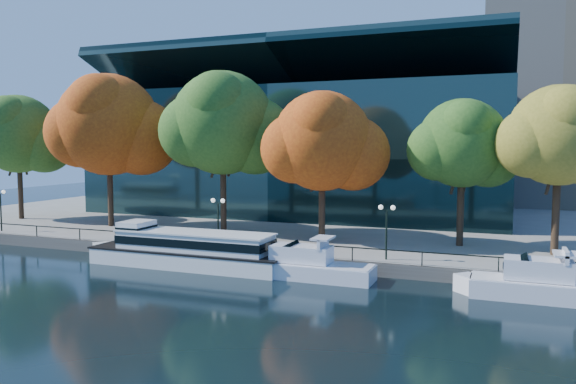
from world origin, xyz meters
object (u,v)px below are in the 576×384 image
at_px(tree_1, 110,127).
at_px(cruiser_far, 538,283).
at_px(cruiser_near, 302,265).
at_px(lamp_1, 218,211).
at_px(tour_boat, 184,248).
at_px(tree_2, 224,125).
at_px(tree_0, 19,136).
at_px(tree_5, 561,137).
at_px(lamp_2, 387,219).
at_px(tree_4, 464,145).
at_px(lamp_0, 0,201).
at_px(tree_3, 324,143).

bearing_deg(tree_1, cruiser_far, -14.60).
xyz_separation_m(cruiser_near, lamp_1, (-8.73, 3.75, 3.04)).
xyz_separation_m(tour_boat, tree_2, (-1.54, 9.86, 9.84)).
height_order(tree_0, tree_5, tree_0).
xyz_separation_m(lamp_1, lamp_2, (13.95, 0.00, 0.00)).
bearing_deg(tree_0, cruiser_far, -12.10).
bearing_deg(cruiser_far, tree_1, 165.40).
bearing_deg(tree_4, tree_2, -176.19).
bearing_deg(tree_1, lamp_0, -140.25).
xyz_separation_m(tree_1, tree_5, (41.83, -0.25, -1.31)).
bearing_deg(lamp_2, tree_4, 58.88).
xyz_separation_m(tree_5, lamp_0, (-49.82, -6.40, -5.98)).
xyz_separation_m(cruiser_near, tree_3, (-1.26, 8.87, 8.62)).
height_order(tour_boat, cruiser_far, tour_boat).
bearing_deg(cruiser_far, lamp_0, 175.49).
bearing_deg(cruiser_near, tree_4, 49.37).
xyz_separation_m(cruiser_near, lamp_0, (-32.78, 3.75, 3.04)).
distance_m(tree_0, tree_1, 13.53).
height_order(cruiser_near, lamp_2, lamp_2).
bearing_deg(tree_0, tree_1, -4.42).
bearing_deg(cruiser_near, lamp_2, 35.74).
height_order(tree_3, lamp_2, tree_3).
xyz_separation_m(tree_1, lamp_0, (-7.99, -6.65, -7.29)).
xyz_separation_m(tree_2, lamp_0, (-21.32, -6.42, -7.27)).
distance_m(tree_5, lamp_0, 50.58).
relative_size(tree_1, tree_5, 1.21).
bearing_deg(tour_boat, lamp_1, 70.94).
distance_m(lamp_0, lamp_2, 38.00).
height_order(tree_0, lamp_0, tree_0).
height_order(tour_boat, lamp_2, lamp_2).
relative_size(lamp_1, lamp_2, 1.00).
distance_m(tree_3, tree_5, 18.35).
relative_size(cruiser_far, tree_5, 0.75).
height_order(tour_boat, tree_4, tree_4).
bearing_deg(lamp_0, tree_4, 10.40).
xyz_separation_m(cruiser_far, tree_5, (1.76, 10.19, 8.95)).
xyz_separation_m(tree_3, tree_5, (18.30, 1.28, 0.41)).
relative_size(cruiser_near, lamp_1, 2.58).
xyz_separation_m(cruiser_far, lamp_2, (-10.06, 3.79, 2.97)).
distance_m(cruiser_far, tree_4, 15.30).
bearing_deg(tree_0, lamp_1, -14.60).
xyz_separation_m(tree_3, lamp_2, (6.48, -5.12, -5.58)).
bearing_deg(lamp_0, cruiser_far, -4.51).
xyz_separation_m(tree_4, tree_5, (7.09, -1.44, 0.57)).
relative_size(tree_2, tree_5, 1.18).
distance_m(tree_2, lamp_1, 10.08).
height_order(cruiser_far, tree_4, tree_4).
bearing_deg(lamp_2, lamp_1, 180.00).
distance_m(tree_0, tree_4, 48.22).
bearing_deg(lamp_0, tour_boat, -8.57).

